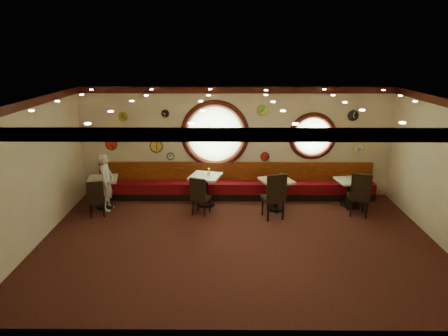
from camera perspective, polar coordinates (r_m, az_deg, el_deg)
floor at (r=9.28m, az=1.99°, el=-10.36°), size 9.00×6.00×0.00m
ceiling at (r=8.31m, az=2.22°, el=9.65°), size 9.00×6.00×0.02m
wall_back at (r=11.55m, az=1.69°, el=3.65°), size 9.00×0.02×3.20m
wall_front at (r=5.88m, az=2.91°, el=-9.89°), size 9.00×0.02×3.20m
wall_left at (r=9.64m, az=-25.70°, el=-0.76°), size 0.02×6.00×3.20m
wall_right at (r=9.88m, az=29.19°, el=-0.86°), size 0.02×6.00×3.20m
molding_back at (r=11.25m, az=1.77°, el=11.09°), size 9.00×0.10×0.18m
molding_front at (r=5.42m, az=3.13°, el=4.75°), size 9.00×0.10×0.18m
molding_left at (r=9.32m, az=-26.61°, el=8.12°), size 0.10×6.00×0.18m
banquette_base at (r=11.72m, az=1.66°, el=-3.82°), size 8.00×0.55×0.20m
banquette_seat at (r=11.64m, az=1.67°, el=-2.67°), size 8.00×0.55×0.30m
banquette_back at (r=11.72m, az=1.66°, el=-0.47°), size 8.00×0.10×0.55m
porthole_left_glass at (r=11.50m, az=-1.30°, el=4.86°), size 1.66×0.02×1.66m
porthole_left_frame at (r=11.48m, az=-1.30°, el=4.84°), size 1.98×0.18×1.98m
porthole_left_ring at (r=11.45m, az=-1.30°, el=4.81°), size 1.61×0.03×1.61m
porthole_right_glass at (r=11.76m, az=12.51°, el=4.49°), size 1.10×0.02×1.10m
porthole_right_frame at (r=11.75m, az=12.53°, el=4.47°), size 1.38×0.18×1.38m
porthole_right_ring at (r=11.72m, az=12.56°, el=4.44°), size 1.09×0.03×1.09m
wall_clock_0 at (r=11.38m, az=5.56°, el=8.24°), size 0.30×0.03×0.30m
wall_clock_1 at (r=12.00m, az=-15.79°, el=3.26°), size 0.32×0.03×0.32m
wall_clock_2 at (r=11.66m, az=5.86°, el=1.66°), size 0.24×0.03×0.24m
wall_clock_3 at (r=11.73m, az=-7.65°, el=1.68°), size 0.20×0.03×0.20m
wall_clock_4 at (r=11.72m, az=-9.64°, el=3.10°), size 0.36×0.03×0.36m
wall_clock_5 at (r=11.48m, az=-8.39°, el=7.71°), size 0.24×0.03×0.24m
wall_clock_6 at (r=11.55m, az=8.45°, el=5.24°), size 0.22×0.03×0.22m
wall_clock_7 at (r=11.90m, az=17.96°, el=7.15°), size 0.28×0.03×0.28m
wall_clock_8 at (r=12.16m, az=18.68°, el=2.69°), size 0.34×0.03×0.34m
wall_clock_9 at (r=11.74m, az=-14.21°, el=7.09°), size 0.26×0.03×0.26m
table_a at (r=11.39m, az=-16.83°, el=-2.91°), size 0.90×0.90×0.84m
table_b at (r=11.07m, az=-2.66°, el=-2.65°), size 0.97×0.97×0.87m
table_c at (r=10.86m, az=7.44°, el=-3.23°), size 0.99×0.99×0.85m
table_d at (r=11.51m, az=17.98°, el=-3.08°), size 0.74×0.74×0.76m
table_e at (r=11.58m, az=17.44°, el=-2.92°), size 0.79×0.79×0.76m
chair_a at (r=10.82m, az=-17.83°, el=-3.87°), size 0.51×0.51×0.61m
chair_b at (r=10.40m, az=-3.54°, el=-3.67°), size 0.57×0.57×0.65m
chair_c at (r=10.18m, az=7.27°, el=-3.60°), size 0.63×0.63×0.76m
chair_d at (r=10.85m, az=18.92°, el=-3.25°), size 0.63×0.63×0.74m
chair_e at (r=10.89m, az=18.79°, el=-3.20°), size 0.54×0.54×0.73m
condiment_a_salt at (r=11.36m, az=-17.38°, el=-1.08°), size 0.04×0.04×0.11m
condiment_b_salt at (r=10.98m, az=-3.03°, el=-0.77°), size 0.04×0.04×0.10m
condiment_c_salt at (r=10.83m, az=6.68°, el=-1.26°), size 0.03×0.03×0.09m
condiment_d_salt at (r=11.44m, az=17.65°, el=-1.42°), size 0.04×0.04×0.10m
condiment_a_pepper at (r=11.17m, az=-16.72°, el=-1.37°), size 0.03×0.03×0.09m
condiment_b_pepper at (r=10.97m, az=-2.39°, el=-0.81°), size 0.03×0.03×0.09m
condiment_c_pepper at (r=10.70m, az=7.52°, el=-1.49°), size 0.04×0.04×0.10m
condiment_d_pepper at (r=11.40m, az=18.44°, el=-1.54°), size 0.04×0.04×0.10m
condiment_a_bottle at (r=11.35m, az=-16.10°, el=-0.88°), size 0.05×0.05×0.15m
condiment_b_bottle at (r=10.98m, az=-2.13°, el=-0.53°), size 0.06×0.06×0.18m
condiment_c_bottle at (r=10.79m, az=8.13°, el=-1.13°), size 0.06×0.06×0.18m
condiment_d_bottle at (r=11.55m, az=18.55°, el=-1.16°), size 0.05×0.05×0.16m
condiment_e_salt at (r=11.55m, az=17.23°, el=-1.24°), size 0.03×0.03×0.09m
condiment_e_pepper at (r=11.41m, az=17.64°, el=-1.47°), size 0.04×0.04×0.10m
condiment_e_bottle at (r=11.55m, az=17.92°, el=-1.13°), size 0.05×0.05×0.16m
waiter at (r=11.14m, az=-16.44°, el=-1.95°), size 0.38×0.57×1.57m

